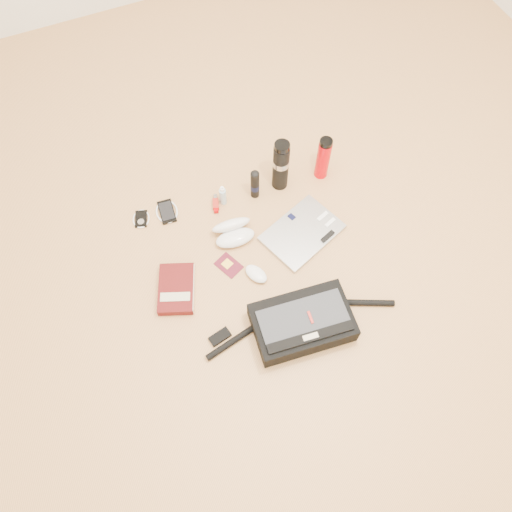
# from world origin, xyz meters

# --- Properties ---
(ground) EXTENTS (4.00, 4.00, 0.00)m
(ground) POSITION_xyz_m (0.00, 0.00, 0.00)
(ground) COLOR tan
(ground) RESTS_ON ground
(messenger_bag) EXTENTS (0.82, 0.29, 0.11)m
(messenger_bag) POSITION_xyz_m (0.00, -0.28, 0.05)
(messenger_bag) COLOR black
(messenger_bag) RESTS_ON ground
(laptop) EXTENTS (0.40, 0.34, 0.03)m
(laptop) POSITION_xyz_m (0.21, 0.12, 0.01)
(laptop) COLOR #A9A9AB
(laptop) RESTS_ON ground
(book) EXTENTS (0.22, 0.27, 0.04)m
(book) POSITION_xyz_m (-0.41, 0.08, 0.02)
(book) COLOR #4B0C0C
(book) RESTS_ON ground
(passport) EXTENTS (0.12, 0.13, 0.01)m
(passport) POSITION_xyz_m (-0.16, 0.11, 0.00)
(passport) COLOR #520F1D
(passport) RESTS_ON ground
(mouse) EXTENTS (0.11, 0.13, 0.04)m
(mouse) POSITION_xyz_m (-0.07, 0.01, 0.02)
(mouse) COLOR white
(mouse) RESTS_ON ground
(sunglasses_case) EXTENTS (0.19, 0.16, 0.10)m
(sunglasses_case) POSITION_xyz_m (-0.09, 0.24, 0.04)
(sunglasses_case) COLOR white
(sunglasses_case) RESTS_ON ground
(ipod) EXTENTS (0.10, 0.10, 0.01)m
(ipod) POSITION_xyz_m (-0.44, 0.49, 0.01)
(ipod) COLOR black
(ipod) RESTS_ON ground
(phone) EXTENTS (0.11, 0.13, 0.01)m
(phone) POSITION_xyz_m (-0.32, 0.48, 0.01)
(phone) COLOR black
(phone) RESTS_ON ground
(inhaler) EXTENTS (0.05, 0.10, 0.03)m
(inhaler) POSITION_xyz_m (-0.10, 0.43, 0.01)
(inhaler) COLOR #AE2518
(inhaler) RESTS_ON ground
(spray_bottle) EXTENTS (0.03, 0.03, 0.12)m
(spray_bottle) POSITION_xyz_m (-0.06, 0.43, 0.05)
(spray_bottle) COLOR #A4C8D8
(spray_bottle) RESTS_ON ground
(aerosol_can) EXTENTS (0.05, 0.05, 0.17)m
(aerosol_can) POSITION_xyz_m (0.09, 0.41, 0.09)
(aerosol_can) COLOR black
(aerosol_can) RESTS_ON ground
(thermos_black) EXTENTS (0.10, 0.10, 0.29)m
(thermos_black) POSITION_xyz_m (0.23, 0.42, 0.15)
(thermos_black) COLOR black
(thermos_black) RESTS_ON ground
(thermos_red) EXTENTS (0.08, 0.08, 0.24)m
(thermos_red) POSITION_xyz_m (0.44, 0.39, 0.12)
(thermos_red) COLOR red
(thermos_red) RESTS_ON ground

